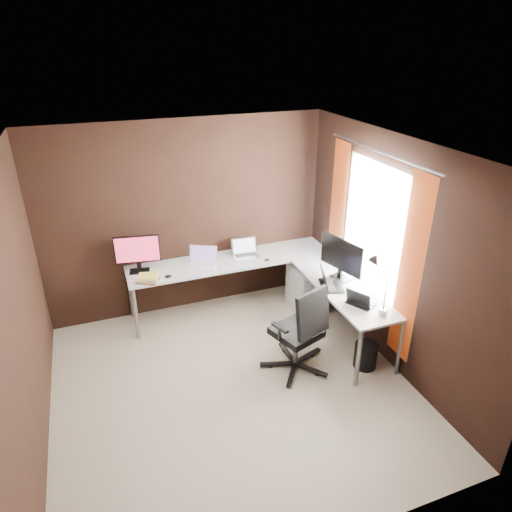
{
  "coord_description": "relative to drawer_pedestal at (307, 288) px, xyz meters",
  "views": [
    {
      "loc": [
        -1.07,
        -3.56,
        3.37
      ],
      "look_at": [
        0.62,
        0.95,
        1.01
      ],
      "focal_mm": 32.0,
      "sensor_mm": 36.0,
      "label": 1
    }
  ],
  "objects": [
    {
      "name": "mouse_left",
      "position": [
        -1.81,
        0.15,
        0.45
      ],
      "size": [
        0.1,
        0.08,
        0.03
      ],
      "primitive_type": "ellipsoid",
      "rotation": [
        0.0,
        0.0,
        0.42
      ],
      "color": "black",
      "rests_on": "desk"
    },
    {
      "name": "drawer_pedestal",
      "position": [
        0.0,
        0.0,
        0.0
      ],
      "size": [
        0.42,
        0.5,
        0.6
      ],
      "primitive_type": "cube",
      "color": "white",
      "rests_on": "ground"
    },
    {
      "name": "wastebasket",
      "position": [
        0.07,
        -1.33,
        -0.15
      ],
      "size": [
        0.33,
        0.33,
        0.29
      ],
      "primitive_type": "cylinder",
      "rotation": [
        0.0,
        0.0,
        0.35
      ],
      "color": "black",
      "rests_on": "ground"
    },
    {
      "name": "laptop_silver",
      "position": [
        -0.74,
        0.4,
        0.48
      ],
      "size": [
        0.36,
        0.26,
        0.23
      ],
      "rotation": [
        0.0,
        0.0,
        -0.06
      ],
      "color": "silver",
      "rests_on": "desk"
    },
    {
      "name": "laptop_white",
      "position": [
        -1.33,
        0.33,
        0.48
      ],
      "size": [
        0.42,
        0.38,
        0.23
      ],
      "rotation": [
        0.0,
        0.0,
        -0.47
      ],
      "color": "white",
      "rests_on": "desk"
    },
    {
      "name": "book_stack",
      "position": [
        -2.04,
        0.15,
        0.47
      ],
      "size": [
        0.31,
        0.29,
        0.08
      ],
      "rotation": [
        0.0,
        0.0,
        -0.38
      ],
      "color": "#90684D",
      "rests_on": "desk"
    },
    {
      "name": "laptop_black_big",
      "position": [
        -0.1,
        -0.71,
        0.48
      ],
      "size": [
        0.34,
        0.41,
        0.23
      ],
      "rotation": [
        0.0,
        0.0,
        1.26
      ],
      "color": "black",
      "rests_on": "desk"
    },
    {
      "name": "monitor_left",
      "position": [
        -2.1,
        0.44,
        0.69
      ],
      "size": [
        0.54,
        0.19,
        0.47
      ],
      "rotation": [
        0.0,
        0.0,
        -0.16
      ],
      "color": "black",
      "rests_on": "desk"
    },
    {
      "name": "office_chair",
      "position": [
        -0.65,
        -1.1,
        0.01
      ],
      "size": [
        0.59,
        0.62,
        1.05
      ],
      "rotation": [
        0.0,
        0.0,
        0.33
      ],
      "color": "black",
      "rests_on": "ground"
    },
    {
      "name": "mouse_corner",
      "position": [
        -0.53,
        0.15,
        0.45
      ],
      "size": [
        0.09,
        0.08,
        0.03
      ],
      "primitive_type": "ellipsoid",
      "rotation": [
        0.0,
        0.0,
        -0.38
      ],
      "color": "black",
      "rests_on": "desk"
    },
    {
      "name": "monitor_right",
      "position": [
        0.11,
        -0.59,
        0.72
      ],
      "size": [
        0.23,
        0.62,
        0.52
      ],
      "rotation": [
        0.0,
        0.0,
        1.85
      ],
      "color": "black",
      "rests_on": "desk"
    },
    {
      "name": "desk_lamp",
      "position": [
        0.08,
        -1.36,
        0.84
      ],
      "size": [
        0.2,
        0.24,
        0.65
      ],
      "rotation": [
        0.0,
        0.0,
        -0.35
      ],
      "color": "slate",
      "rests_on": "desk"
    },
    {
      "name": "laptop_black_small",
      "position": [
        0.02,
        -1.18,
        0.47
      ],
      "size": [
        0.31,
        0.35,
        0.19
      ],
      "rotation": [
        0.0,
        0.0,
        2.08
      ],
      "color": "black",
      "rests_on": "desk"
    },
    {
      "name": "desk",
      "position": [
        -0.59,
        -0.11,
        0.38
      ],
      "size": [
        2.65,
        2.25,
        0.73
      ],
      "color": "white",
      "rests_on": "ground"
    },
    {
      "name": "room",
      "position": [
        -1.09,
        -1.08,
        0.98
      ],
      "size": [
        3.6,
        3.6,
        2.5
      ],
      "color": "tan",
      "rests_on": "ground"
    }
  ]
}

